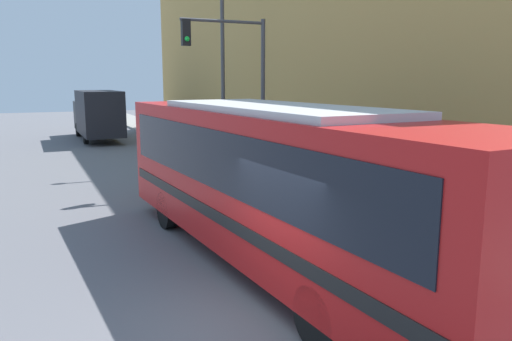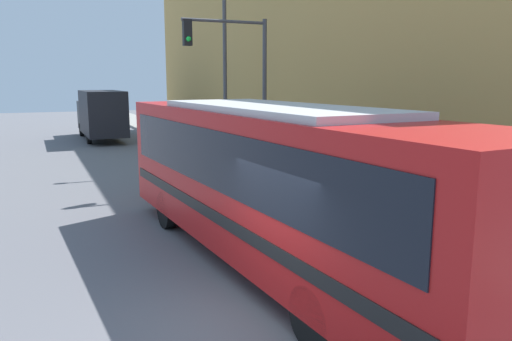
% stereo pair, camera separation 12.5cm
% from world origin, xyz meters
% --- Properties ---
extents(ground_plane, '(120.00, 120.00, 0.00)m').
position_xyz_m(ground_plane, '(0.00, 0.00, 0.00)').
color(ground_plane, slate).
extents(sidewalk, '(2.88, 70.00, 0.16)m').
position_xyz_m(sidewalk, '(5.94, 20.00, 0.08)').
color(sidewalk, gray).
rests_on(sidewalk, ground_plane).
extents(building_facade, '(6.00, 33.39, 11.33)m').
position_xyz_m(building_facade, '(10.38, 17.69, 5.67)').
color(building_facade, tan).
rests_on(building_facade, ground_plane).
extents(city_bus, '(3.19, 11.76, 3.33)m').
position_xyz_m(city_bus, '(1.43, 2.33, 1.92)').
color(city_bus, red).
rests_on(city_bus, ground_plane).
extents(delivery_truck, '(2.31, 8.26, 3.18)m').
position_xyz_m(delivery_truck, '(1.15, 27.14, 1.72)').
color(delivery_truck, black).
rests_on(delivery_truck, ground_plane).
extents(fire_hydrant, '(0.24, 0.33, 0.81)m').
position_xyz_m(fire_hydrant, '(5.10, 5.79, 0.56)').
color(fire_hydrant, red).
rests_on(fire_hydrant, sidewalk).
extents(traffic_light_pole, '(3.28, 0.35, 5.91)m').
position_xyz_m(traffic_light_pole, '(4.20, 10.81, 4.17)').
color(traffic_light_pole, '#47474C').
rests_on(traffic_light_pole, sidewalk).
extents(parking_meter, '(0.14, 0.14, 1.28)m').
position_xyz_m(parking_meter, '(5.10, 8.05, 1.03)').
color(parking_meter, '#47474C').
rests_on(parking_meter, sidewalk).
extents(street_lamp, '(2.39, 0.28, 7.43)m').
position_xyz_m(street_lamp, '(5.05, 15.33, 4.54)').
color(street_lamp, '#47474C').
rests_on(street_lamp, sidewalk).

